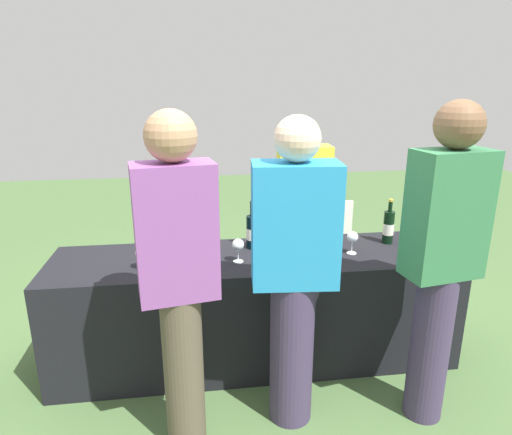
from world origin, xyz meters
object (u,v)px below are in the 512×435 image
at_px(wine_bottle_1, 282,230).
at_px(wine_glass_3, 352,238).
at_px(wine_glass_1, 238,245).
at_px(server_pouring, 303,211).
at_px(guest_1, 294,269).
at_px(guest_0, 178,276).
at_px(guest_2, 442,257).
at_px(wine_bottle_3, 388,227).
at_px(wine_glass_0, 142,253).
at_px(wine_bottle_2, 331,230).
at_px(wine_glass_2, 328,241).
at_px(wine_bottle_0, 252,231).
at_px(menu_board, 327,243).

height_order(wine_bottle_1, wine_glass_3, wine_bottle_1).
distance_m(wine_bottle_1, wine_glass_1, 0.38).
xyz_separation_m(server_pouring, guest_1, (-0.33, -1.19, 0.06)).
xyz_separation_m(wine_bottle_1, guest_0, (-0.64, -0.82, 0.08)).
distance_m(guest_1, guest_2, 0.74).
bearing_deg(wine_bottle_3, wine_glass_1, -169.44).
bearing_deg(wine_bottle_3, server_pouring, 132.68).
distance_m(wine_glass_1, guest_0, 0.69).
relative_size(wine_glass_3, guest_0, 0.09).
bearing_deg(wine_glass_0, wine_glass_1, 2.84).
xyz_separation_m(wine_bottle_2, wine_glass_2, (-0.06, -0.13, -0.03)).
xyz_separation_m(wine_bottle_3, wine_glass_0, (-1.60, -0.22, -0.02)).
height_order(wine_bottle_0, guest_1, guest_1).
distance_m(wine_bottle_1, wine_bottle_3, 0.72).
height_order(wine_bottle_1, wine_glass_0, wine_bottle_1).
height_order(wine_glass_1, guest_1, guest_1).
distance_m(wine_bottle_0, server_pouring, 0.66).
bearing_deg(wine_glass_0, guest_1, -29.88).
relative_size(wine_glass_2, server_pouring, 0.09).
bearing_deg(wine_glass_3, server_pouring, 103.78).
relative_size(wine_bottle_0, wine_glass_1, 2.17).
height_order(wine_glass_3, guest_2, guest_2).
relative_size(guest_0, guest_1, 1.02).
xyz_separation_m(wine_glass_3, guest_0, (-1.06, -0.64, 0.09)).
xyz_separation_m(server_pouring, guest_0, (-0.90, -1.30, 0.11)).
bearing_deg(wine_bottle_2, wine_bottle_0, 173.40).
bearing_deg(wine_glass_1, server_pouring, 51.00).
bearing_deg(server_pouring, wine_bottle_3, 135.89).
bearing_deg(wine_glass_1, wine_bottle_1, 34.94).
bearing_deg(guest_1, wine_bottle_0, 104.39).
bearing_deg(wine_glass_2, guest_1, -122.58).
bearing_deg(guest_1, guest_0, -163.96).
distance_m(wine_glass_2, guest_2, 0.73).
bearing_deg(wine_bottle_3, wine_bottle_0, 178.15).
relative_size(wine_glass_0, menu_board, 0.18).
bearing_deg(menu_board, guest_1, -117.03).
relative_size(wine_bottle_3, menu_board, 0.40).
distance_m(server_pouring, guest_0, 1.58).
height_order(wine_glass_0, wine_glass_3, wine_glass_3).
relative_size(wine_bottle_0, wine_glass_2, 2.42).
xyz_separation_m(wine_bottle_0, menu_board, (0.79, 0.91, -0.46)).
distance_m(wine_bottle_2, menu_board, 1.11).
distance_m(wine_bottle_3, wine_glass_1, 1.05).
relative_size(wine_bottle_3, guest_0, 0.18).
relative_size(wine_bottle_0, guest_1, 0.19).
relative_size(wine_bottle_1, server_pouring, 0.21).
distance_m(wine_bottle_2, wine_glass_3, 0.16).
height_order(wine_glass_1, guest_0, guest_0).
bearing_deg(wine_bottle_0, menu_board, 48.85).
height_order(wine_glass_0, guest_2, guest_2).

